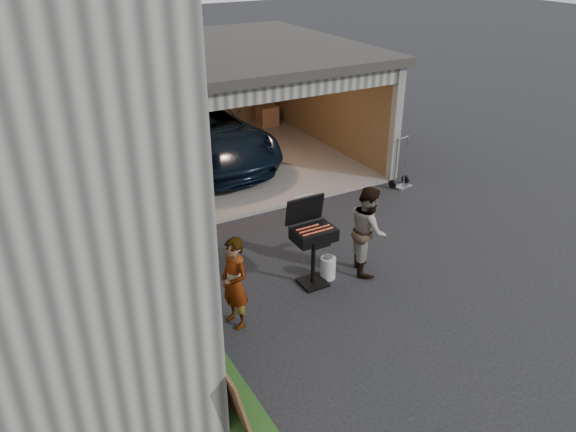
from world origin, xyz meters
name	(u,v)px	position (x,y,z in m)	size (l,w,h in m)	color
ground	(336,306)	(0.00, 0.00, 0.00)	(80.00, 80.00, 0.00)	black
groundcover_strip	(232,397)	(-2.25, -1.00, 0.03)	(0.50, 8.00, 0.06)	#193814
garage	(211,89)	(0.76, 6.79, 1.87)	(6.80, 6.30, 2.90)	#605E59
minivan	(199,135)	(0.40, 6.90, 0.73)	(2.43, 5.27, 1.46)	black
woman	(235,283)	(-1.57, 0.37, 0.73)	(0.53, 0.35, 1.46)	#9FB3C8
man	(368,230)	(1.06, 0.68, 0.78)	(0.76, 0.59, 1.57)	#49281D
bbq_grill	(313,236)	(0.00, 0.76, 0.89)	(0.68, 0.59, 1.50)	black
propane_tank	(328,268)	(0.32, 0.76, 0.20)	(0.26, 0.26, 0.39)	beige
plywood_panel	(230,393)	(-2.40, -1.34, 0.45)	(0.04, 0.81, 0.91)	#512F1B
hand_truck	(401,177)	(3.89, 3.18, 0.23)	(0.52, 0.42, 1.20)	gray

